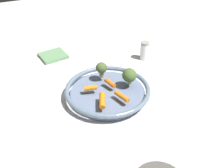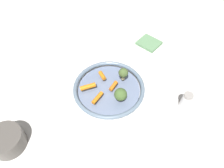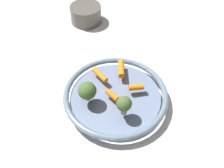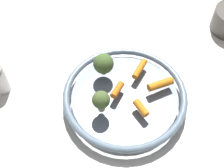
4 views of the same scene
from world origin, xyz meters
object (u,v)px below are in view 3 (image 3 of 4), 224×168
Objects in this scene: baby_carrot_right at (112,95)px; baby_carrot_center at (136,87)px; baby_carrot_near_rim at (100,75)px; broccoli_floret_small at (87,91)px; baby_carrot_left at (121,69)px; serving_bowl at (116,97)px; broccoli_floret_large at (124,104)px; saucepan at (86,13)px.

baby_carrot_right and baby_carrot_center have the same top height.
broccoli_floret_small reaches higher than baby_carrot_near_rim.
baby_carrot_left is at bearing 116.97° from broccoli_floret_small.
baby_carrot_right reaches higher than serving_bowl.
baby_carrot_center is at bearing 7.32° from baby_carrot_left.
baby_carrot_near_rim is at bearing -176.71° from baby_carrot_right.
broccoli_floret_large is 0.28× the size of saucepan.
baby_carrot_center is at bearing 82.76° from broccoli_floret_small.
baby_carrot_left is (-0.07, 0.05, 0.03)m from serving_bowl.
baby_carrot_center is 0.73× the size of broccoli_floret_large.
broccoli_floret_large is at bearing 42.73° from broccoli_floret_small.
saucepan is at bearing -178.56° from baby_carrot_center.
baby_carrot_left is at bearing 87.96° from baby_carrot_near_rim.
baby_carrot_right reaches higher than baby_carrot_near_rim.
baby_carrot_near_rim is at bearing -11.01° from saucepan.
baby_carrot_right is 0.07m from broccoli_floret_small.
serving_bowl is 0.07m from baby_carrot_center.
broccoli_floret_small is (-0.01, -0.08, 0.05)m from serving_bowl.
baby_carrot_center is 0.20× the size of saucepan.
baby_carrot_center is 0.72× the size of baby_carrot_near_rim.
baby_carrot_center reaches higher than baby_carrot_near_rim.
baby_carrot_right is 0.07m from broccoli_floret_large.
serving_bowl is 0.03m from baby_carrot_right.
broccoli_floret_small is at bearing -137.27° from broccoli_floret_large.
saucepan is (-0.36, -0.00, -0.02)m from baby_carrot_left.
baby_carrot_near_rim is 0.10m from broccoli_floret_small.
baby_carrot_center is (-0.00, 0.07, 0.00)m from baby_carrot_right.
saucepan reaches higher than serving_bowl.
baby_carrot_right is at bearing -52.37° from serving_bowl.
broccoli_floret_small is at bearing -63.03° from baby_carrot_left.
saucepan is at bearing 171.78° from baby_carrot_right.
baby_carrot_left is 0.16m from broccoli_floret_large.
broccoli_floret_large reaches higher than baby_carrot_right.
saucepan is (-0.35, 0.07, -0.02)m from baby_carrot_near_rim.
saucepan is at bearing 162.93° from broccoli_floret_small.
saucepan reaches higher than baby_carrot_center.
saucepan is at bearing -179.95° from baby_carrot_left.
broccoli_floret_small reaches higher than saucepan.
baby_carrot_center is 0.44m from saucepan.
broccoli_floret_large is 0.98× the size of broccoli_floret_small.
broccoli_floret_small is at bearing -97.24° from baby_carrot_center.
saucepan is at bearing 173.71° from broccoli_floret_large.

